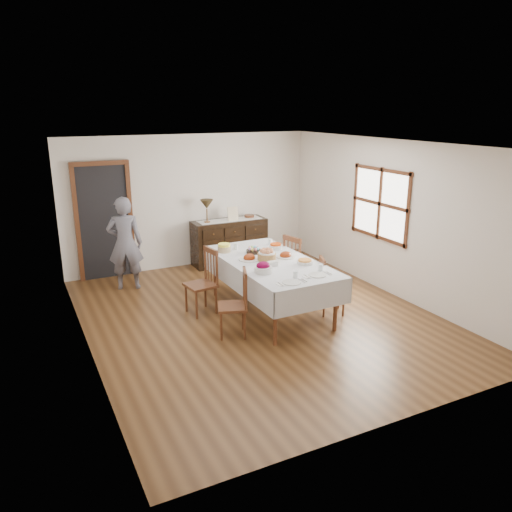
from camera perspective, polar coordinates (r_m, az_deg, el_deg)
name	(u,v)px	position (r m, az deg, el deg)	size (l,w,h in m)	color
ground	(259,317)	(7.73, 0.33, -6.95)	(6.00, 6.00, 0.00)	brown
room_shell	(238,208)	(7.53, -2.09, 5.53)	(5.02, 6.02, 2.65)	silver
dining_table	(270,267)	(7.66, 1.64, -1.22)	(1.27, 2.46, 0.84)	silver
chair_left_near	(236,303)	(6.97, -2.32, -5.36)	(0.52, 0.52, 0.96)	#572E1A
chair_left_far	(204,281)	(7.76, -6.01, -2.84)	(0.48, 0.48, 1.02)	#572E1A
chair_right_near	(329,285)	(7.78, 8.37, -3.34)	(0.49, 0.49, 0.90)	#572E1A
chair_right_far	(297,265)	(8.48, 4.76, -1.00)	(0.52, 0.52, 1.04)	#572E1A
sideboard	(229,242)	(10.18, -3.06, 1.65)	(1.51, 0.55, 0.91)	black
person	(125,240)	(8.93, -14.76, 1.75)	(0.55, 0.35, 1.76)	slate
bread_basket	(267,255)	(7.62, 1.23, 0.10)	(0.28, 0.28, 0.19)	olive
egg_basket	(254,251)	(8.01, -0.26, 0.62)	(0.24, 0.24, 0.11)	black
ham_platter_a	(249,258)	(7.66, -0.77, -0.23)	(0.33, 0.33, 0.11)	silver
ham_platter_b	(286,255)	(7.80, 3.40, 0.06)	(0.29, 0.29, 0.11)	silver
beet_bowl	(263,268)	(7.07, 0.82, -1.38)	(0.26, 0.26, 0.16)	silver
carrot_bowl	(276,246)	(8.24, 2.25, 1.10)	(0.21, 0.21, 0.10)	silver
pineapple_bowl	(224,248)	(8.08, -3.66, 0.93)	(0.21, 0.21, 0.14)	tan
casserole_dish	(305,262)	(7.50, 5.60, -0.66)	(0.24, 0.24, 0.07)	silver
butter_dish	(273,264)	(7.37, 1.90, -0.88)	(0.14, 0.09, 0.07)	silver
setting_left	(292,280)	(6.75, 4.19, -2.72)	(0.42, 0.31, 0.10)	silver
setting_right	(318,272)	(7.07, 7.11, -1.88)	(0.42, 0.31, 0.10)	silver
glass_far_a	(236,246)	(8.23, -2.30, 1.13)	(0.07, 0.07, 0.10)	white
glass_far_b	(270,242)	(8.49, 1.64, 1.63)	(0.07, 0.07, 0.10)	white
runner	(230,220)	(10.06, -3.02, 4.15)	(1.30, 0.35, 0.01)	white
table_lamp	(207,205)	(9.79, -5.66, 5.83)	(0.26, 0.26, 0.46)	brown
picture_frame	(233,214)	(9.99, -2.67, 4.85)	(0.22, 0.08, 0.28)	beige
deco_bowl	(249,216)	(10.27, -0.78, 4.57)	(0.20, 0.20, 0.06)	#572E1A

